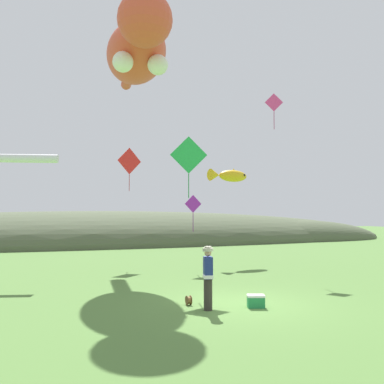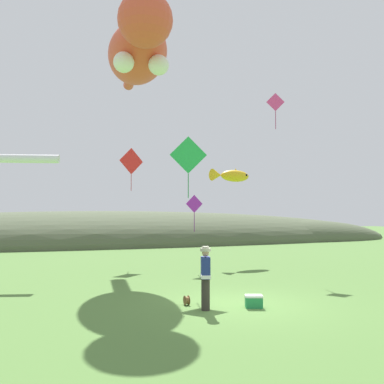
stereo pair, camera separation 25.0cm
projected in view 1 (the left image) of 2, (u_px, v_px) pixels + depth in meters
name	position (u px, v px, depth m)	size (l,w,h in m)	color
ground_plane	(239.00, 304.00, 12.69)	(120.00, 120.00, 0.00)	#517A38
distant_hill_ridge	(124.00, 243.00, 38.80)	(61.45, 14.03, 5.79)	#4C563D
festival_attendant	(208.00, 276.00, 11.94)	(0.37, 0.48, 1.77)	#332D28
kite_spool	(189.00, 300.00, 12.57)	(0.13, 0.28, 0.28)	olive
picnic_cooler	(256.00, 301.00, 12.25)	(0.57, 0.47, 0.36)	#268C4C
kite_giant_cat	(138.00, 49.00, 20.18)	(3.42, 9.99, 3.04)	#E04C33
kite_fish_windsock	(229.00, 176.00, 23.83)	(2.56, 1.18, 0.76)	gold
kite_tube_streamer	(24.00, 158.00, 18.13)	(2.81, 1.11, 0.44)	white
kite_diamond_red	(129.00, 161.00, 23.12)	(1.38, 0.46, 2.35)	red
kite_diamond_pink	(274.00, 103.00, 21.13)	(0.85, 0.33, 1.80)	#E53F8C
kite_diamond_green	(189.00, 155.00, 15.75)	(1.34, 0.37, 2.28)	green
kite_diamond_violet	(193.00, 204.00, 20.32)	(0.85, 0.06, 1.75)	purple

